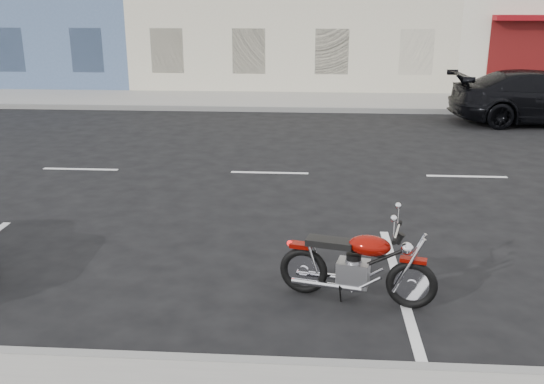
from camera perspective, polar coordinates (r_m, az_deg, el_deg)
The scene contains 5 objects.
ground at distance 12.53m, azimuth 8.94°, elevation 1.62°, with size 120.00×120.00×0.00m, color black.
sidewalk_far at distance 21.32m, azimuth -6.67°, elevation 8.60°, with size 80.00×3.40×0.15m, color gray.
curb_far at distance 19.67m, azimuth -7.57°, elevation 7.81°, with size 80.00×0.12×0.16m, color gray.
motorcycle at distance 7.18m, azimuth 13.26°, elevation -7.57°, with size 1.85×0.73×0.94m.
car_far at distance 19.02m, azimuth 24.18°, elevation 8.12°, with size 2.10×5.16×1.50m, color black.
Camera 1 is at (-1.13, -11.99, 3.45)m, focal length 40.00 mm.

